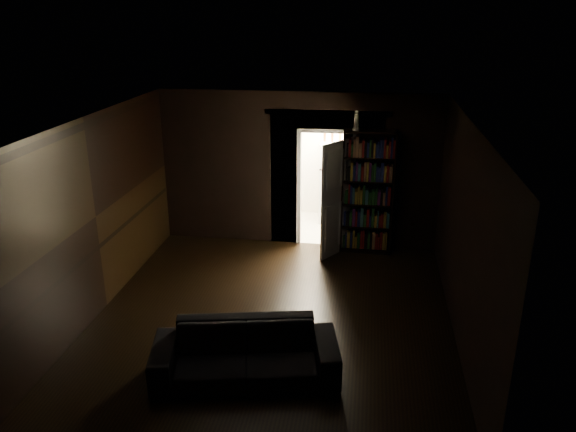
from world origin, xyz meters
TOP-DOWN VIEW (x-y plane):
  - ground at (0.00, 0.00)m, footprint 5.50×5.50m
  - room_walls at (-0.01, 1.07)m, footprint 5.02×5.61m
  - kitchen_alcove at (0.50, 3.87)m, footprint 2.20×1.80m
  - sofa at (-0.09, -1.36)m, footprint 2.32×1.36m
  - bookshelf at (1.25, 2.59)m, footprint 0.94×0.47m
  - refrigerator at (0.66, 4.11)m, footprint 0.90×0.86m
  - door at (0.74, 2.38)m, footprint 0.51×0.74m
  - figurine at (1.00, 2.55)m, footprint 0.12×0.12m
  - bottles at (0.59, 4.04)m, footprint 0.62×0.12m

SIDE VIEW (x-z plane):
  - ground at x=0.00m, z-range 0.00..0.00m
  - sofa at x=-0.09m, z-range 0.00..0.84m
  - refrigerator at x=0.66m, z-range 0.00..1.65m
  - door at x=0.74m, z-range 0.00..2.05m
  - bookshelf at x=1.25m, z-range 0.00..2.20m
  - kitchen_alcove at x=0.50m, z-range -0.09..2.51m
  - room_walls at x=-0.01m, z-range 0.26..3.10m
  - bottles at x=0.59m, z-range 1.65..1.90m
  - figurine at x=1.00m, z-range 2.20..2.54m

